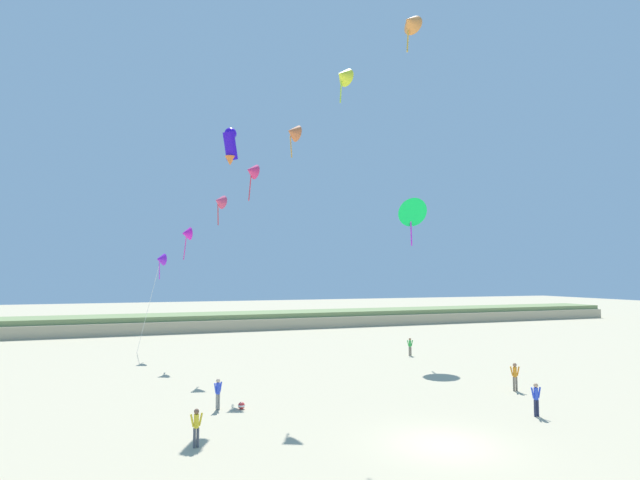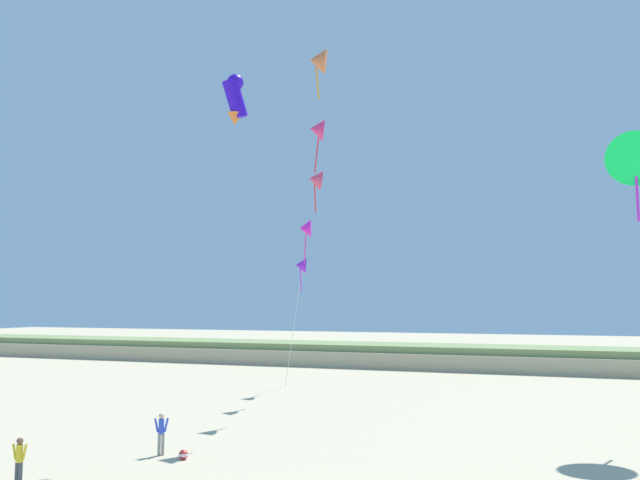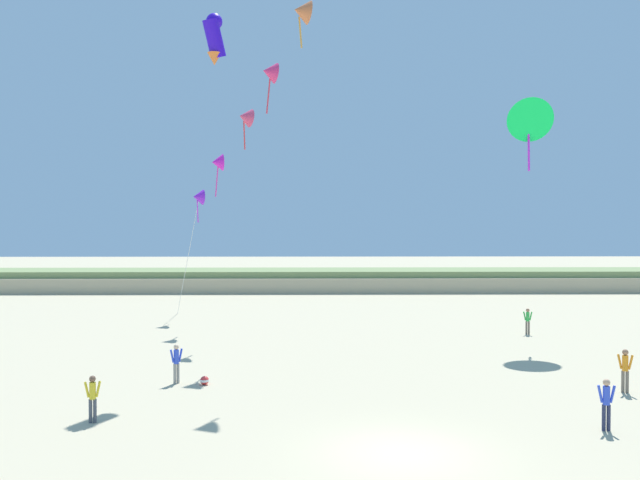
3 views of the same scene
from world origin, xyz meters
name	(u,v)px [view 3 (image 3 of 3)]	position (x,y,z in m)	size (l,w,h in m)	color
ground_plane	(403,453)	(0.00, 0.00, 0.00)	(240.00, 240.00, 0.00)	#C1B28E
dune_ridge	(336,280)	(0.00, 48.49, 1.02)	(120.00, 8.01, 2.05)	tan
person_near_left	(93,396)	(-9.81, 3.14, 0.90)	(0.55, 0.21, 1.56)	#474C56
person_near_right	(176,361)	(-8.14, 8.67, 0.93)	(0.51, 0.39, 1.62)	gray
person_mid_center	(625,368)	(9.59, 6.80, 0.98)	(0.57, 0.32, 1.70)	#726656
person_far_left	(528,319)	(10.35, 20.81, 0.90)	(0.54, 0.21, 1.55)	#726656
person_far_right	(606,401)	(6.73, 2.00, 0.95)	(0.58, 0.23, 1.65)	#282D4C
large_kite_low_lead	(214,37)	(-7.05, 12.38, 15.21)	(1.33, 1.42, 2.39)	#2D0ECF
large_kite_mid_trail	(529,118)	(9.99, 19.76, 12.70)	(2.84, 2.22, 4.44)	#0DF05A
beach_ball	(205,380)	(-6.94, 8.37, 0.18)	(0.36, 0.36, 0.36)	red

